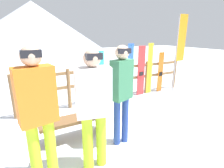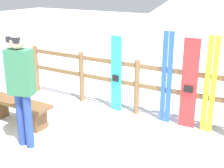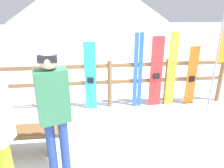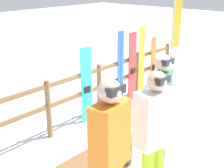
{
  "view_description": "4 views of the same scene",
  "coord_description": "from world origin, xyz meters",
  "px_view_note": "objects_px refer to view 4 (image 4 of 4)",
  "views": [
    {
      "loc": [
        -2.39,
        -2.67,
        1.95
      ],
      "look_at": [
        -0.46,
        0.91,
        0.77
      ],
      "focal_mm": 28.0,
      "sensor_mm": 36.0,
      "label": 1
    },
    {
      "loc": [
        2.51,
        -3.29,
        2.46
      ],
      "look_at": [
        -0.03,
        0.89,
        0.85
      ],
      "focal_mm": 50.0,
      "sensor_mm": 36.0,
      "label": 2
    },
    {
      "loc": [
        -0.47,
        -2.71,
        2.29
      ],
      "look_at": [
        -0.05,
        0.88,
        0.89
      ],
      "focal_mm": 35.0,
      "sensor_mm": 36.0,
      "label": 3
    },
    {
      "loc": [
        -4.35,
        -2.34,
        2.77
      ],
      "look_at": [
        -0.38,
        1.09,
        0.91
      ],
      "focal_mm": 50.0,
      "sensor_mm": 36.0,
      "label": 4
    }
  ],
  "objects_px": {
    "snowboard_orange": "(153,65)",
    "person_plaid_green": "(161,105)",
    "snowboard_red": "(132,68)",
    "person_white": "(154,132)",
    "ski_pair_blue": "(120,70)",
    "bench": "(101,158)",
    "rental_flag": "(175,26)",
    "snowboard_cyan": "(86,86)",
    "person_orange": "(110,150)",
    "ski_pair_yellow": "(141,63)"
  },
  "relations": [
    {
      "from": "person_plaid_green",
      "to": "ski_pair_blue",
      "type": "distance_m",
      "value": 2.49
    },
    {
      "from": "snowboard_red",
      "to": "bench",
      "type": "bearing_deg",
      "value": -151.03
    },
    {
      "from": "ski_pair_yellow",
      "to": "rental_flag",
      "type": "height_order",
      "value": "rental_flag"
    },
    {
      "from": "snowboard_cyan",
      "to": "rental_flag",
      "type": "distance_m",
      "value": 2.88
    },
    {
      "from": "snowboard_cyan",
      "to": "snowboard_orange",
      "type": "distance_m",
      "value": 2.28
    },
    {
      "from": "bench",
      "to": "person_plaid_green",
      "type": "height_order",
      "value": "person_plaid_green"
    },
    {
      "from": "bench",
      "to": "ski_pair_yellow",
      "type": "height_order",
      "value": "ski_pair_yellow"
    },
    {
      "from": "person_white",
      "to": "snowboard_cyan",
      "type": "xyz_separation_m",
      "value": [
        1.14,
        2.29,
        -0.27
      ]
    },
    {
      "from": "person_orange",
      "to": "ski_pair_yellow",
      "type": "height_order",
      "value": "person_orange"
    },
    {
      "from": "person_white",
      "to": "ski_pair_blue",
      "type": "relative_size",
      "value": 1.06
    },
    {
      "from": "ski_pair_blue",
      "to": "snowboard_orange",
      "type": "bearing_deg",
      "value": -0.16
    },
    {
      "from": "person_orange",
      "to": "snowboard_red",
      "type": "relative_size",
      "value": 1.15
    },
    {
      "from": "snowboard_red",
      "to": "rental_flag",
      "type": "relative_size",
      "value": 0.63
    },
    {
      "from": "ski_pair_blue",
      "to": "bench",
      "type": "bearing_deg",
      "value": -146.6
    },
    {
      "from": "person_orange",
      "to": "snowboard_orange",
      "type": "xyz_separation_m",
      "value": [
        4.12,
        2.21,
        -0.4
      ]
    },
    {
      "from": "rental_flag",
      "to": "person_plaid_green",
      "type": "bearing_deg",
      "value": -152.63
    },
    {
      "from": "person_plaid_green",
      "to": "snowboard_cyan",
      "type": "height_order",
      "value": "person_plaid_green"
    },
    {
      "from": "ski_pair_blue",
      "to": "rental_flag",
      "type": "height_order",
      "value": "rental_flag"
    },
    {
      "from": "person_plaid_green",
      "to": "snowboard_red",
      "type": "distance_m",
      "value": 2.76
    },
    {
      "from": "person_white",
      "to": "snowboard_orange",
      "type": "distance_m",
      "value": 4.12
    },
    {
      "from": "bench",
      "to": "person_white",
      "type": "relative_size",
      "value": 0.75
    },
    {
      "from": "person_plaid_green",
      "to": "snowboard_cyan",
      "type": "bearing_deg",
      "value": 76.17
    },
    {
      "from": "ski_pair_blue",
      "to": "snowboard_red",
      "type": "bearing_deg",
      "value": -0.46
    },
    {
      "from": "person_white",
      "to": "rental_flag",
      "type": "bearing_deg",
      "value": 27.27
    },
    {
      "from": "snowboard_cyan",
      "to": "rental_flag",
      "type": "relative_size",
      "value": 0.59
    },
    {
      "from": "bench",
      "to": "rental_flag",
      "type": "distance_m",
      "value": 4.26
    },
    {
      "from": "snowboard_red",
      "to": "rental_flag",
      "type": "xyz_separation_m",
      "value": [
        1.29,
        -0.29,
        0.8
      ]
    },
    {
      "from": "snowboard_red",
      "to": "rental_flag",
      "type": "bearing_deg",
      "value": -12.64
    },
    {
      "from": "person_orange",
      "to": "ski_pair_yellow",
      "type": "relative_size",
      "value": 1.1
    },
    {
      "from": "person_plaid_green",
      "to": "snowboard_orange",
      "type": "bearing_deg",
      "value": 35.33
    },
    {
      "from": "snowboard_red",
      "to": "snowboard_orange",
      "type": "height_order",
      "value": "snowboard_red"
    },
    {
      "from": "person_orange",
      "to": "snowboard_cyan",
      "type": "distance_m",
      "value": 2.89
    },
    {
      "from": "snowboard_red",
      "to": "person_plaid_green",
      "type": "bearing_deg",
      "value": -134.57
    },
    {
      "from": "ski_pair_yellow",
      "to": "snowboard_orange",
      "type": "bearing_deg",
      "value": -0.42
    },
    {
      "from": "person_white",
      "to": "ski_pair_yellow",
      "type": "height_order",
      "value": "person_white"
    },
    {
      "from": "person_plaid_green",
      "to": "rental_flag",
      "type": "relative_size",
      "value": 0.7
    },
    {
      "from": "person_plaid_green",
      "to": "ski_pair_yellow",
      "type": "xyz_separation_m",
      "value": [
        2.28,
        1.96,
        -0.23
      ]
    },
    {
      "from": "person_orange",
      "to": "ski_pair_blue",
      "type": "height_order",
      "value": "person_orange"
    },
    {
      "from": "bench",
      "to": "person_orange",
      "type": "distance_m",
      "value": 1.26
    },
    {
      "from": "bench",
      "to": "snowboard_red",
      "type": "distance_m",
      "value": 3.02
    },
    {
      "from": "ski_pair_blue",
      "to": "snowboard_red",
      "type": "relative_size",
      "value": 1.05
    },
    {
      "from": "person_orange",
      "to": "snowboard_orange",
      "type": "distance_m",
      "value": 4.69
    },
    {
      "from": "person_white",
      "to": "ski_pair_blue",
      "type": "xyz_separation_m",
      "value": [
        2.17,
        2.29,
        -0.19
      ]
    },
    {
      "from": "snowboard_cyan",
      "to": "ski_pair_yellow",
      "type": "distance_m",
      "value": 1.8
    },
    {
      "from": "person_orange",
      "to": "person_white",
      "type": "bearing_deg",
      "value": -6.21
    },
    {
      "from": "bench",
      "to": "snowboard_orange",
      "type": "distance_m",
      "value": 3.75
    },
    {
      "from": "ski_pair_yellow",
      "to": "snowboard_orange",
      "type": "height_order",
      "value": "ski_pair_yellow"
    },
    {
      "from": "snowboard_cyan",
      "to": "snowboard_red",
      "type": "xyz_separation_m",
      "value": [
        1.45,
        0.0,
        0.04
      ]
    },
    {
      "from": "snowboard_orange",
      "to": "person_plaid_green",
      "type": "bearing_deg",
      "value": -144.67
    },
    {
      "from": "person_white",
      "to": "ski_pair_blue",
      "type": "distance_m",
      "value": 3.16
    }
  ]
}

